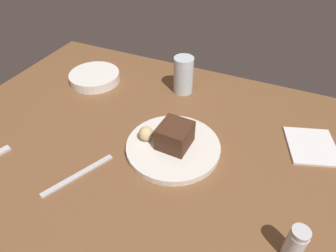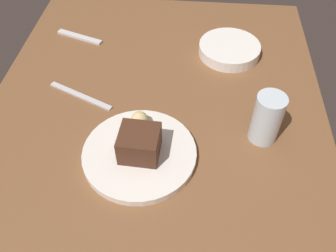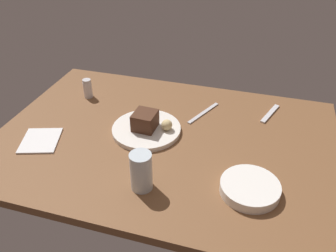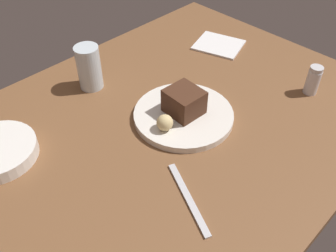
{
  "view_description": "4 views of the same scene",
  "coord_description": "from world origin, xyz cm",
  "px_view_note": "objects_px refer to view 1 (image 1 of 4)",
  "views": [
    {
      "loc": [
        -29.41,
        54.16,
        59.32
      ],
      "look_at": [
        -4.7,
        -1.09,
        8.03
      ],
      "focal_mm": 31.93,
      "sensor_mm": 36.0,
      "label": 1
    },
    {
      "loc": [
        -54.38,
        -8.76,
        66.56
      ],
      "look_at": [
        -0.03,
        -3.83,
        5.24
      ],
      "focal_mm": 38.37,
      "sensor_mm": 36.0,
      "label": 2
    },
    {
      "loc": [
        28.89,
        -94.05,
        75.75
      ],
      "look_at": [
        0.85,
        1.28,
        7.31
      ],
      "focal_mm": 36.74,
      "sensor_mm": 36.0,
      "label": 3
    },
    {
      "loc": [
        44.94,
        48.6,
        64.57
      ],
      "look_at": [
        1.25,
        4.97,
        7.93
      ],
      "focal_mm": 39.64,
      "sensor_mm": 36.0,
      "label": 4
    }
  ],
  "objects_px": {
    "side_bowl": "(95,77)",
    "folded_napkin": "(312,146)",
    "chocolate_cake_slice": "(175,136)",
    "dessert_plate": "(173,147)",
    "water_glass": "(183,75)",
    "bread_roll": "(145,133)",
    "butter_knife": "(78,175)",
    "salt_shaker": "(295,243)"
  },
  "relations": [
    {
      "from": "dessert_plate",
      "to": "salt_shaker",
      "type": "bearing_deg",
      "value": 151.94
    },
    {
      "from": "bread_roll",
      "to": "butter_knife",
      "type": "xyz_separation_m",
      "value": [
        0.1,
        0.17,
        -0.03
      ]
    },
    {
      "from": "butter_knife",
      "to": "side_bowl",
      "type": "bearing_deg",
      "value": -126.4
    },
    {
      "from": "bread_roll",
      "to": "water_glass",
      "type": "xyz_separation_m",
      "value": [
        0.0,
        -0.28,
        0.02
      ]
    },
    {
      "from": "butter_knife",
      "to": "salt_shaker",
      "type": "bearing_deg",
      "value": 115.14
    },
    {
      "from": "chocolate_cake_slice",
      "to": "butter_knife",
      "type": "xyz_separation_m",
      "value": [
        0.18,
        0.18,
        -0.05
      ]
    },
    {
      "from": "dessert_plate",
      "to": "bread_roll",
      "type": "height_order",
      "value": "bread_roll"
    },
    {
      "from": "bread_roll",
      "to": "butter_knife",
      "type": "relative_size",
      "value": 0.21
    },
    {
      "from": "chocolate_cake_slice",
      "to": "butter_knife",
      "type": "relative_size",
      "value": 0.44
    },
    {
      "from": "chocolate_cake_slice",
      "to": "bread_roll",
      "type": "bearing_deg",
      "value": 8.11
    },
    {
      "from": "butter_knife",
      "to": "dessert_plate",
      "type": "bearing_deg",
      "value": 159.8
    },
    {
      "from": "side_bowl",
      "to": "folded_napkin",
      "type": "distance_m",
      "value": 0.73
    },
    {
      "from": "chocolate_cake_slice",
      "to": "butter_knife",
      "type": "distance_m",
      "value": 0.26
    },
    {
      "from": "salt_shaker",
      "to": "side_bowl",
      "type": "height_order",
      "value": "salt_shaker"
    },
    {
      "from": "bread_roll",
      "to": "chocolate_cake_slice",
      "type": "bearing_deg",
      "value": -171.89
    },
    {
      "from": "dessert_plate",
      "to": "folded_napkin",
      "type": "relative_size",
      "value": 1.75
    },
    {
      "from": "butter_knife",
      "to": "folded_napkin",
      "type": "xyz_separation_m",
      "value": [
        -0.51,
        -0.34,
        0.0
      ]
    },
    {
      "from": "chocolate_cake_slice",
      "to": "water_glass",
      "type": "xyz_separation_m",
      "value": [
        0.08,
        -0.27,
        0.01
      ]
    },
    {
      "from": "chocolate_cake_slice",
      "to": "side_bowl",
      "type": "xyz_separation_m",
      "value": [
        0.39,
        -0.2,
        -0.03
      ]
    },
    {
      "from": "bread_roll",
      "to": "water_glass",
      "type": "relative_size",
      "value": 0.32
    },
    {
      "from": "butter_knife",
      "to": "chocolate_cake_slice",
      "type": "bearing_deg",
      "value": 159.7
    },
    {
      "from": "folded_napkin",
      "to": "butter_knife",
      "type": "bearing_deg",
      "value": 33.5
    },
    {
      "from": "dessert_plate",
      "to": "folded_napkin",
      "type": "height_order",
      "value": "dessert_plate"
    },
    {
      "from": "butter_knife",
      "to": "folded_napkin",
      "type": "height_order",
      "value": "folded_napkin"
    },
    {
      "from": "water_glass",
      "to": "folded_napkin",
      "type": "xyz_separation_m",
      "value": [
        -0.42,
        0.11,
        -0.06
      ]
    },
    {
      "from": "water_glass",
      "to": "butter_knife",
      "type": "relative_size",
      "value": 0.65
    },
    {
      "from": "salt_shaker",
      "to": "side_bowl",
      "type": "distance_m",
      "value": 0.8
    },
    {
      "from": "water_glass",
      "to": "dessert_plate",
      "type": "bearing_deg",
      "value": 106.69
    },
    {
      "from": "dessert_plate",
      "to": "water_glass",
      "type": "relative_size",
      "value": 2.04
    },
    {
      "from": "dessert_plate",
      "to": "side_bowl",
      "type": "bearing_deg",
      "value": -27.64
    },
    {
      "from": "salt_shaker",
      "to": "side_bowl",
      "type": "bearing_deg",
      "value": -27.83
    },
    {
      "from": "water_glass",
      "to": "folded_napkin",
      "type": "relative_size",
      "value": 0.86
    },
    {
      "from": "bread_roll",
      "to": "water_glass",
      "type": "height_order",
      "value": "water_glass"
    },
    {
      "from": "salt_shaker",
      "to": "chocolate_cake_slice",
      "type": "bearing_deg",
      "value": -28.68
    },
    {
      "from": "dessert_plate",
      "to": "bread_roll",
      "type": "bearing_deg",
      "value": 6.51
    },
    {
      "from": "chocolate_cake_slice",
      "to": "water_glass",
      "type": "relative_size",
      "value": 0.68
    },
    {
      "from": "folded_napkin",
      "to": "side_bowl",
      "type": "bearing_deg",
      "value": -3.36
    },
    {
      "from": "water_glass",
      "to": "butter_knife",
      "type": "height_order",
      "value": "water_glass"
    },
    {
      "from": "bread_roll",
      "to": "water_glass",
      "type": "distance_m",
      "value": 0.28
    },
    {
      "from": "chocolate_cake_slice",
      "to": "folded_napkin",
      "type": "distance_m",
      "value": 0.37
    },
    {
      "from": "bread_roll",
      "to": "side_bowl",
      "type": "height_order",
      "value": "bread_roll"
    },
    {
      "from": "dessert_plate",
      "to": "salt_shaker",
      "type": "distance_m",
      "value": 0.36
    }
  ]
}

